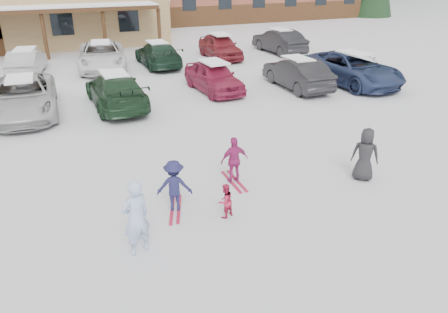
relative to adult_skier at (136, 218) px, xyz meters
name	(u,v)px	position (x,y,z in m)	size (l,w,h in m)	color
ground	(228,209)	(2.44, 0.90, -0.86)	(160.00, 160.00, 0.00)	silver
adult_skier	(136,218)	(0.00, 0.00, 0.00)	(0.63, 0.41, 1.72)	#ADC4ED
toddler_red	(225,201)	(2.26, 0.62, -0.42)	(0.43, 0.33, 0.88)	#B51F44
child_navy	(174,186)	(1.22, 1.38, -0.18)	(0.88, 0.50, 1.36)	#1C1C44
skis_child_navy	(176,209)	(1.22, 1.38, -0.85)	(0.20, 1.40, 0.03)	#A61737
child_magenta	(234,160)	(3.19, 2.22, -0.18)	(0.80, 0.33, 1.36)	#A6256B
skis_child_magenta	(234,181)	(3.19, 2.22, -0.85)	(0.20, 1.40, 0.03)	#A61737
bystander_dark	(365,155)	(6.66, 1.01, -0.09)	(0.75, 0.49, 1.54)	#232325
parked_car_2	(23,97)	(-2.35, 10.75, -0.11)	(2.50, 5.42, 1.51)	#B9B9B9
parked_car_3	(116,90)	(1.26, 10.40, -0.14)	(2.03, 4.98, 1.45)	#19351F
parked_car_4	(214,77)	(5.93, 11.12, -0.15)	(1.67, 4.15, 1.41)	#982143
parked_car_5	(297,73)	(9.86, 10.12, -0.13)	(1.55, 4.43, 1.46)	black
parked_car_6	(352,69)	(12.80, 9.79, -0.08)	(2.60, 5.63, 1.57)	navy
parked_car_9	(27,62)	(-2.28, 17.92, -0.17)	(1.46, 4.20, 1.38)	#AAA9AD
parked_car_10	(102,56)	(1.67, 17.75, -0.10)	(2.54, 5.51, 1.53)	white
parked_car_11	(158,54)	(4.81, 17.36, -0.17)	(1.94, 4.78, 1.39)	#173122
parked_car_12	(220,46)	(8.98, 18.02, -0.11)	(1.78, 4.41, 1.50)	maroon
parked_car_13	(279,41)	(13.28, 18.21, -0.10)	(1.62, 4.64, 1.53)	black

